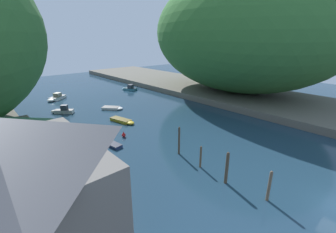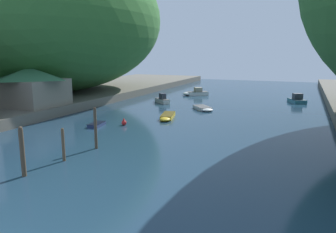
{
  "view_description": "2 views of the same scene",
  "coord_description": "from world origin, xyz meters",
  "px_view_note": "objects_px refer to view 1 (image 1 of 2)",
  "views": [
    {
      "loc": [
        -21.58,
        -1.64,
        13.89
      ],
      "look_at": [
        0.7,
        23.28,
        2.2
      ],
      "focal_mm": 24.0,
      "sensor_mm": 36.0,
      "label": 1
    },
    {
      "loc": [
        12.84,
        -6.97,
        8.31
      ],
      "look_at": [
        1.97,
        19.28,
        2.76
      ],
      "focal_mm": 35.0,
      "sensor_mm": 36.0,
      "label": 2
    }
  ],
  "objects_px": {
    "boat_mid_channel": "(62,111)",
    "person_on_quay": "(77,193)",
    "boat_far_upstream": "(113,108)",
    "boat_cabin_cruiser": "(112,144)",
    "boat_near_quay": "(123,121)",
    "boat_red_skiff": "(56,98)",
    "channel_buoy_near": "(124,135)",
    "waterfront_building": "(5,189)",
    "boat_white_cruiser": "(129,88)"
  },
  "relations": [
    {
      "from": "boat_far_upstream",
      "to": "channel_buoy_near",
      "type": "bearing_deg",
      "value": 27.56
    },
    {
      "from": "boat_far_upstream",
      "to": "channel_buoy_near",
      "type": "relative_size",
      "value": 5.01
    },
    {
      "from": "person_on_quay",
      "to": "boat_mid_channel",
      "type": "bearing_deg",
      "value": 6.01
    },
    {
      "from": "boat_mid_channel",
      "to": "boat_near_quay",
      "type": "height_order",
      "value": "boat_mid_channel"
    },
    {
      "from": "boat_cabin_cruiser",
      "to": "person_on_quay",
      "type": "bearing_deg",
      "value": -137.99
    },
    {
      "from": "boat_red_skiff",
      "to": "person_on_quay",
      "type": "relative_size",
      "value": 3.1
    },
    {
      "from": "boat_cabin_cruiser",
      "to": "boat_white_cruiser",
      "type": "bearing_deg",
      "value": 45.35
    },
    {
      "from": "boat_cabin_cruiser",
      "to": "boat_mid_channel",
      "type": "xyz_separation_m",
      "value": [
        -0.37,
        19.12,
        0.3
      ]
    },
    {
      "from": "boat_far_upstream",
      "to": "boat_cabin_cruiser",
      "type": "relative_size",
      "value": 1.35
    },
    {
      "from": "boat_far_upstream",
      "to": "boat_red_skiff",
      "type": "xyz_separation_m",
      "value": [
        -6.43,
        15.79,
        0.24
      ]
    },
    {
      "from": "boat_far_upstream",
      "to": "boat_near_quay",
      "type": "distance_m",
      "value": 8.45
    },
    {
      "from": "waterfront_building",
      "to": "boat_red_skiff",
      "type": "bearing_deg",
      "value": 71.23
    },
    {
      "from": "person_on_quay",
      "to": "boat_cabin_cruiser",
      "type": "bearing_deg",
      "value": -18.48
    },
    {
      "from": "waterfront_building",
      "to": "boat_red_skiff",
      "type": "height_order",
      "value": "waterfront_building"
    },
    {
      "from": "boat_near_quay",
      "to": "boat_red_skiff",
      "type": "bearing_deg",
      "value": -94.32
    },
    {
      "from": "boat_cabin_cruiser",
      "to": "boat_near_quay",
      "type": "height_order",
      "value": "boat_near_quay"
    },
    {
      "from": "boat_red_skiff",
      "to": "person_on_quay",
      "type": "height_order",
      "value": "person_on_quay"
    },
    {
      "from": "channel_buoy_near",
      "to": "boat_far_upstream",
      "type": "bearing_deg",
      "value": 67.2
    },
    {
      "from": "boat_near_quay",
      "to": "boat_mid_channel",
      "type": "bearing_deg",
      "value": -76.94
    },
    {
      "from": "waterfront_building",
      "to": "boat_cabin_cruiser",
      "type": "bearing_deg",
      "value": 43.65
    },
    {
      "from": "boat_mid_channel",
      "to": "person_on_quay",
      "type": "distance_m",
      "value": 30.22
    },
    {
      "from": "boat_white_cruiser",
      "to": "boat_near_quay",
      "type": "xyz_separation_m",
      "value": [
        -14.85,
        -21.39,
        -0.21
      ]
    },
    {
      "from": "channel_buoy_near",
      "to": "boat_mid_channel",
      "type": "bearing_deg",
      "value": 99.75
    },
    {
      "from": "boat_mid_channel",
      "to": "channel_buoy_near",
      "type": "relative_size",
      "value": 4.62
    },
    {
      "from": "waterfront_building",
      "to": "person_on_quay",
      "type": "xyz_separation_m",
      "value": [
        4.22,
        1.96,
        -3.63
      ]
    },
    {
      "from": "channel_buoy_near",
      "to": "person_on_quay",
      "type": "distance_m",
      "value": 15.89
    },
    {
      "from": "boat_white_cruiser",
      "to": "boat_near_quay",
      "type": "relative_size",
      "value": 0.9
    },
    {
      "from": "boat_cabin_cruiser",
      "to": "channel_buoy_near",
      "type": "relative_size",
      "value": 3.71
    },
    {
      "from": "boat_near_quay",
      "to": "boat_far_upstream",
      "type": "bearing_deg",
      "value": -120.77
    },
    {
      "from": "boat_mid_channel",
      "to": "boat_red_skiff",
      "type": "height_order",
      "value": "boat_mid_channel"
    },
    {
      "from": "boat_red_skiff",
      "to": "channel_buoy_near",
      "type": "xyz_separation_m",
      "value": [
        0.76,
        -29.28,
        -0.14
      ]
    },
    {
      "from": "boat_mid_channel",
      "to": "boat_near_quay",
      "type": "distance_m",
      "value": 13.88
    },
    {
      "from": "boat_mid_channel",
      "to": "boat_near_quay",
      "type": "bearing_deg",
      "value": -111.81
    },
    {
      "from": "boat_white_cruiser",
      "to": "channel_buoy_near",
      "type": "distance_m",
      "value": 32.31
    },
    {
      "from": "person_on_quay",
      "to": "channel_buoy_near",
      "type": "bearing_deg",
      "value": -22.95
    },
    {
      "from": "waterfront_building",
      "to": "boat_mid_channel",
      "type": "distance_m",
      "value": 33.8
    },
    {
      "from": "boat_white_cruiser",
      "to": "boat_mid_channel",
      "type": "bearing_deg",
      "value": 178.34
    },
    {
      "from": "boat_white_cruiser",
      "to": "boat_mid_channel",
      "type": "height_order",
      "value": "boat_mid_channel"
    },
    {
      "from": "boat_cabin_cruiser",
      "to": "boat_red_skiff",
      "type": "height_order",
      "value": "boat_red_skiff"
    },
    {
      "from": "waterfront_building",
      "to": "boat_far_upstream",
      "type": "height_order",
      "value": "waterfront_building"
    },
    {
      "from": "boat_red_skiff",
      "to": "boat_near_quay",
      "type": "height_order",
      "value": "boat_red_skiff"
    },
    {
      "from": "waterfront_building",
      "to": "boat_red_skiff",
      "type": "distance_m",
      "value": 45.26
    },
    {
      "from": "boat_far_upstream",
      "to": "boat_near_quay",
      "type": "relative_size",
      "value": 0.84
    },
    {
      "from": "boat_near_quay",
      "to": "channel_buoy_near",
      "type": "distance_m",
      "value": 6.29
    },
    {
      "from": "boat_near_quay",
      "to": "person_on_quay",
      "type": "bearing_deg",
      "value": 35.96
    },
    {
      "from": "waterfront_building",
      "to": "boat_far_upstream",
      "type": "relative_size",
      "value": 2.51
    },
    {
      "from": "boat_far_upstream",
      "to": "boat_red_skiff",
      "type": "distance_m",
      "value": 17.05
    },
    {
      "from": "waterfront_building",
      "to": "boat_cabin_cruiser",
      "type": "height_order",
      "value": "waterfront_building"
    },
    {
      "from": "channel_buoy_near",
      "to": "person_on_quay",
      "type": "bearing_deg",
      "value": -134.2
    },
    {
      "from": "boat_cabin_cruiser",
      "to": "boat_white_cruiser",
      "type": "distance_m",
      "value": 34.94
    }
  ]
}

